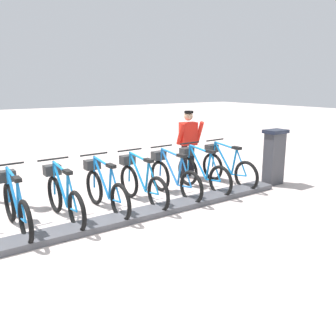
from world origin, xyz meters
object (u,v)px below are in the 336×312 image
Objects in this scene: payment_kiosk at (274,156)px; bike_docked_6 at (15,204)px; bike_docked_1 at (201,171)px; worker_near_rack at (188,141)px; bike_docked_2 at (173,176)px; bike_docked_5 at (63,196)px; bike_docked_0 at (226,167)px; bike_docked_4 at (104,188)px; bike_docked_3 at (141,182)px.

payment_kiosk is 5.50m from bike_docked_6.
bike_docked_1 is 1.04× the size of worker_near_rack.
payment_kiosk reaches higher than bike_docked_1.
bike_docked_5 is (0.00, 2.26, 0.00)m from bike_docked_2.
bike_docked_4 is (0.00, 3.01, 0.00)m from bike_docked_0.
bike_docked_1 and bike_docked_4 have the same top height.
payment_kiosk is at bearing -121.17° from bike_docked_0.
bike_docked_2 is 3.01m from bike_docked_6.
bike_docked_4 is (0.57, 3.96, -0.24)m from payment_kiosk.
worker_near_rack reaches higher than bike_docked_1.
bike_docked_1 is 1.00× the size of bike_docked_5.
bike_docked_3 is at bearing 90.00° from bike_docked_0.
bike_docked_2 is at bearing -90.00° from bike_docked_4.
bike_docked_3 is 2.23m from worker_near_rack.
bike_docked_6 is (0.00, 2.26, 0.00)m from bike_docked_3.
payment_kiosk is 1.13m from bike_docked_0.
bike_docked_6 is (0.57, 5.46, -0.24)m from payment_kiosk.
bike_docked_0 is at bearing 58.83° from payment_kiosk.
bike_docked_6 is (0.00, 0.75, 0.00)m from bike_docked_5.
payment_kiosk is at bearing -100.12° from bike_docked_3.
bike_docked_4 is 2.90m from worker_near_rack.
bike_docked_1 is at bearing -90.00° from bike_docked_4.
bike_docked_4 and bike_docked_6 have the same top height.
bike_docked_0 and bike_docked_5 have the same top height.
bike_docked_6 is 1.04× the size of worker_near_rack.
bike_docked_1 is 1.51m from bike_docked_3.
worker_near_rack is at bearing 18.26° from bike_docked_0.
bike_docked_2 is 1.00× the size of bike_docked_3.
bike_docked_0 is 1.00× the size of bike_docked_6.
bike_docked_2 is 0.75m from bike_docked_3.
bike_docked_0 and bike_docked_1 have the same top height.
bike_docked_5 is 1.00× the size of bike_docked_6.
bike_docked_5 is 3.61m from worker_near_rack.
bike_docked_2 is at bearing 90.00° from bike_docked_0.
payment_kiosk reaches higher than bike_docked_5.
worker_near_rack reaches higher than bike_docked_4.
bike_docked_0 is 1.00× the size of bike_docked_2.
payment_kiosk is 0.74× the size of bike_docked_4.
bike_docked_1 is at bearing -90.00° from bike_docked_3.
bike_docked_2 is 2.26m from bike_docked_5.
bike_docked_4 is (0.00, 1.51, 0.00)m from bike_docked_2.
bike_docked_2 is 1.00× the size of bike_docked_4.
payment_kiosk is 1.81m from bike_docked_1.
bike_docked_0 is at bearing -161.74° from worker_near_rack.
bike_docked_1 is 2.26m from bike_docked_4.
bike_docked_1 is 1.00× the size of bike_docked_2.
payment_kiosk is 0.74× the size of bike_docked_5.
bike_docked_3 is 2.26m from bike_docked_6.
bike_docked_5 is 0.75m from bike_docked_6.
bike_docked_2 is 1.00× the size of bike_docked_6.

